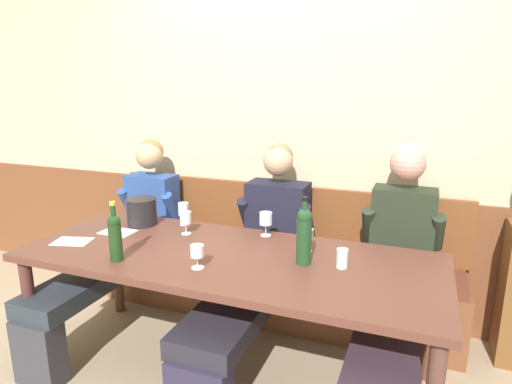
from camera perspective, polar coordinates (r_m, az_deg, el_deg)
name	(u,v)px	position (r m, az deg, el deg)	size (l,w,h in m)	color
room_wall_back	(285,119)	(3.18, 3.76, 9.39)	(6.80, 0.08, 2.80)	#C2B898
wood_wainscot_panel	(281,246)	(3.34, 3.21, -7.07)	(6.80, 0.03, 0.91)	brown
wall_bench	(271,279)	(3.22, 1.99, -11.22)	(2.58, 0.42, 0.94)	brown
dining_table	(228,267)	(2.44, -3.69, -9.68)	(2.28, 0.90, 0.75)	brown
person_right_seat	(122,237)	(3.21, -17.00, -5.68)	(0.47, 1.34, 1.25)	#35363D
person_left_seat	(258,257)	(2.74, 0.29, -8.45)	(0.51, 1.34, 1.27)	#2B263F
person_center_right_seat	(396,273)	(2.58, 17.78, -9.94)	(0.48, 1.34, 1.31)	#232D35
ice_bucket	(142,212)	(2.96, -14.63, -2.48)	(0.19, 0.19, 0.17)	black
wine_bottle_amber_mid	(304,234)	(2.25, 6.27, -5.51)	(0.08, 0.08, 0.36)	#1D4323
wine_bottle_green_tall	(115,236)	(2.39, -17.85, -5.42)	(0.07, 0.07, 0.32)	#1D3C19
wine_glass_center_rear	(266,220)	(2.66, 1.28, -3.61)	(0.08, 0.08, 0.15)	silver
wine_glass_right_end	(183,210)	(2.89, -9.41, -2.36)	(0.07, 0.07, 0.15)	silver
wine_glass_near_bucket	(307,236)	(2.43, 6.62, -5.66)	(0.07, 0.07, 0.13)	silver
wine_glass_by_bottle	(197,252)	(2.23, -7.65, -7.80)	(0.07, 0.07, 0.12)	silver
wine_glass_left_end	(186,219)	(2.72, -9.13, -3.43)	(0.07, 0.07, 0.14)	silver
water_tumbler_left	(342,258)	(2.27, 11.13, -8.46)	(0.06, 0.06, 0.10)	silver
tasting_sheet_left_guest	(118,232)	(2.88, -17.54, -4.97)	(0.21, 0.15, 0.00)	white
tasting_sheet_right_guest	(72,241)	(2.81, -22.78, -5.94)	(0.21, 0.15, 0.00)	white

